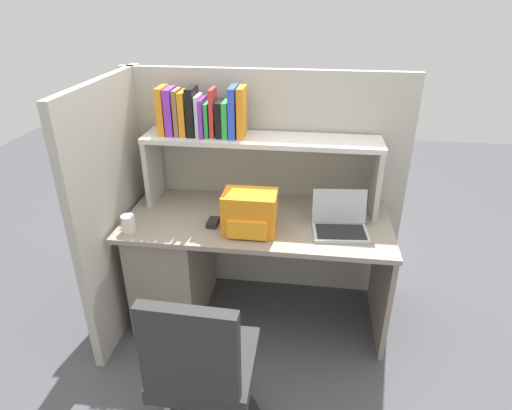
% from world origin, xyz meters
% --- Properties ---
extents(ground_plane, '(8.00, 8.00, 0.00)m').
position_xyz_m(ground_plane, '(0.00, 0.00, 0.00)').
color(ground_plane, '#4C4C51').
extents(desk, '(1.60, 0.70, 0.73)m').
position_xyz_m(desk, '(-0.39, 0.00, 0.40)').
color(desk, gray).
rests_on(desk, ground_plane).
extents(cubicle_partition_rear, '(1.84, 0.05, 1.55)m').
position_xyz_m(cubicle_partition_rear, '(0.00, 0.38, 0.78)').
color(cubicle_partition_rear, '#B2ADA0').
rests_on(cubicle_partition_rear, ground_plane).
extents(cubicle_partition_left, '(0.05, 1.06, 1.55)m').
position_xyz_m(cubicle_partition_left, '(-0.85, -0.05, 0.78)').
color(cubicle_partition_left, '#B2ADA0').
rests_on(cubicle_partition_left, ground_plane).
extents(overhead_hutch, '(1.44, 0.28, 0.45)m').
position_xyz_m(overhead_hutch, '(0.00, 0.20, 1.08)').
color(overhead_hutch, beige).
rests_on(overhead_hutch, desk).
extents(reference_books_on_shelf, '(0.52, 0.19, 0.30)m').
position_xyz_m(reference_books_on_shelf, '(-0.36, 0.20, 1.31)').
color(reference_books_on_shelf, orange).
rests_on(reference_books_on_shelf, overhead_hutch).
extents(laptop, '(0.33, 0.28, 0.22)m').
position_xyz_m(laptop, '(0.49, -0.07, 0.78)').
color(laptop, '#B7BABF').
rests_on(laptop, desk).
extents(backpack, '(0.30, 0.23, 0.24)m').
position_xyz_m(backpack, '(-0.02, -0.15, 0.85)').
color(backpack, orange).
rests_on(backpack, desk).
extents(computer_mouse, '(0.06, 0.11, 0.03)m').
position_xyz_m(computer_mouse, '(-0.25, -0.11, 0.75)').
color(computer_mouse, '#262628').
rests_on(computer_mouse, desk).
extents(paper_cup, '(0.08, 0.08, 0.10)m').
position_xyz_m(paper_cup, '(-0.71, -0.24, 0.78)').
color(paper_cup, white).
rests_on(paper_cup, desk).
extents(office_chair, '(0.52, 0.52, 0.93)m').
position_xyz_m(office_chair, '(-0.12, -0.94, 0.39)').
color(office_chair, black).
rests_on(office_chair, ground_plane).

